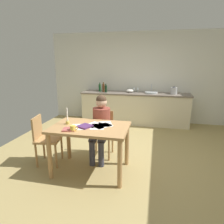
# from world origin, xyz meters

# --- Properties ---
(ground_plane) EXTENTS (5.20, 5.20, 0.04)m
(ground_plane) POSITION_xyz_m (0.00, 0.00, -0.02)
(ground_plane) COLOR tan
(wall_back) EXTENTS (5.20, 0.12, 2.60)m
(wall_back) POSITION_xyz_m (0.00, 2.60, 1.30)
(wall_back) COLOR silver
(wall_back) RESTS_ON ground
(kitchen_counter) EXTENTS (3.07, 0.64, 0.90)m
(kitchen_counter) POSITION_xyz_m (0.00, 2.24, 0.45)
(kitchen_counter) COLOR beige
(kitchen_counter) RESTS_ON ground
(dining_table) EXTENTS (1.21, 0.80, 0.78)m
(dining_table) POSITION_xyz_m (-0.40, -0.57, 0.66)
(dining_table) COLOR tan
(dining_table) RESTS_ON ground
(chair_at_table) EXTENTS (0.41, 0.41, 0.85)m
(chair_at_table) POSITION_xyz_m (-0.37, 0.08, 0.47)
(chair_at_table) COLOR tan
(chair_at_table) RESTS_ON ground
(person_seated) EXTENTS (0.33, 0.60, 1.19)m
(person_seated) POSITION_xyz_m (-0.37, -0.07, 0.68)
(person_seated) COLOR brown
(person_seated) RESTS_ON ground
(chair_side_empty) EXTENTS (0.46, 0.46, 0.86)m
(chair_side_empty) POSITION_xyz_m (-1.27, -0.48, 0.48)
(chair_side_empty) COLOR tan
(chair_side_empty) RESTS_ON ground
(coffee_mug) EXTENTS (0.12, 0.08, 0.09)m
(coffee_mug) POSITION_xyz_m (-0.58, -0.83, 0.82)
(coffee_mug) COLOR #F2CC4C
(coffee_mug) RESTS_ON dining_table
(candlestick) EXTENTS (0.06, 0.06, 0.27)m
(candlestick) POSITION_xyz_m (-0.80, -0.54, 0.86)
(candlestick) COLOR gold
(candlestick) RESTS_ON dining_table
(book_magazine) EXTENTS (0.25, 0.26, 0.03)m
(book_magazine) POSITION_xyz_m (-0.47, -0.62, 0.80)
(book_magazine) COLOR #512C63
(book_magazine) RESTS_ON dining_table
(book_cookery) EXTENTS (0.22, 0.22, 0.02)m
(book_cookery) POSITION_xyz_m (-0.65, -0.80, 0.79)
(book_cookery) COLOR #AF534E
(book_cookery) RESTS_ON dining_table
(paper_letter) EXTENTS (0.31, 0.35, 0.00)m
(paper_letter) POSITION_xyz_m (-0.38, -0.48, 0.78)
(paper_letter) COLOR white
(paper_letter) RESTS_ON dining_table
(paper_bill) EXTENTS (0.28, 0.34, 0.00)m
(paper_bill) POSITION_xyz_m (-0.58, -0.64, 0.78)
(paper_bill) COLOR white
(paper_bill) RESTS_ON dining_table
(paper_envelope) EXTENTS (0.35, 0.36, 0.00)m
(paper_envelope) POSITION_xyz_m (-0.22, -0.50, 0.78)
(paper_envelope) COLOR white
(paper_envelope) RESTS_ON dining_table
(paper_receipt) EXTENTS (0.30, 0.35, 0.00)m
(paper_receipt) POSITION_xyz_m (-0.20, -0.41, 0.78)
(paper_receipt) COLOR white
(paper_receipt) RESTS_ON dining_table
(paper_notice) EXTENTS (0.26, 0.33, 0.00)m
(paper_notice) POSITION_xyz_m (-0.28, -0.56, 0.78)
(paper_notice) COLOR white
(paper_notice) RESTS_ON dining_table
(sink_unit) EXTENTS (0.36, 0.36, 0.24)m
(sink_unit) POSITION_xyz_m (0.45, 2.24, 0.92)
(sink_unit) COLOR #B2B7BC
(sink_unit) RESTS_ON kitchen_counter
(bottle_oil) EXTENTS (0.07, 0.07, 0.26)m
(bottle_oil) POSITION_xyz_m (-1.06, 2.30, 1.01)
(bottle_oil) COLOR #194C23
(bottle_oil) RESTS_ON kitchen_counter
(bottle_vinegar) EXTENTS (0.07, 0.07, 0.29)m
(bottle_vinegar) POSITION_xyz_m (-0.93, 2.23, 1.02)
(bottle_vinegar) COLOR #593319
(bottle_vinegar) RESTS_ON kitchen_counter
(bottle_wine_red) EXTENTS (0.07, 0.07, 0.25)m
(bottle_wine_red) POSITION_xyz_m (-0.84, 2.16, 1.00)
(bottle_wine_red) COLOR black
(bottle_wine_red) RESTS_ON kitchen_counter
(mixing_bowl) EXTENTS (0.20, 0.20, 0.09)m
(mixing_bowl) POSITION_xyz_m (-0.15, 2.29, 0.95)
(mixing_bowl) COLOR white
(mixing_bowl) RESTS_ON kitchen_counter
(stovetop_kettle) EXTENTS (0.18, 0.18, 0.22)m
(stovetop_kettle) POSITION_xyz_m (1.06, 2.24, 1.00)
(stovetop_kettle) COLOR #B7BABF
(stovetop_kettle) RESTS_ON kitchen_counter
(wine_glass_near_sink) EXTENTS (0.07, 0.07, 0.15)m
(wine_glass_near_sink) POSITION_xyz_m (0.06, 2.39, 1.01)
(wine_glass_near_sink) COLOR silver
(wine_glass_near_sink) RESTS_ON kitchen_counter
(wine_glass_by_kettle) EXTENTS (0.07, 0.07, 0.15)m
(wine_glass_by_kettle) POSITION_xyz_m (-0.05, 2.39, 1.01)
(wine_glass_by_kettle) COLOR silver
(wine_glass_by_kettle) RESTS_ON kitchen_counter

